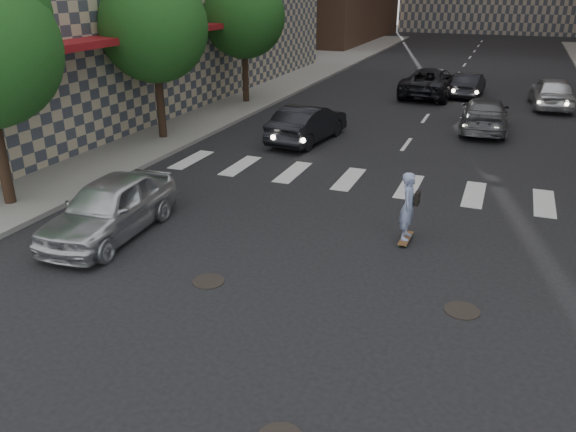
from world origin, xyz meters
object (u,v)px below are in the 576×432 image
traffic_car_b (484,115)px  traffic_car_c (432,82)px  tree_c (246,12)px  traffic_car_e (469,85)px  tree_b (156,22)px  traffic_car_d (552,92)px  skateboarder (409,206)px  traffic_car_a (308,123)px  silver_sedan (110,207)px

traffic_car_b → traffic_car_c: bearing=-68.2°
tree_c → traffic_car_e: size_ratio=1.66×
tree_b → traffic_car_e: size_ratio=1.66×
tree_c → tree_b: bearing=-90.0°
tree_b → traffic_car_d: bearing=40.2°
traffic_car_c → traffic_car_b: bearing=119.4°
skateboarder → tree_b: bearing=152.0°
traffic_car_a → silver_sedan: bearing=88.4°
silver_sedan → traffic_car_d: bearing=59.1°
skateboarder → traffic_car_e: skateboarder is taller
skateboarder → traffic_car_c: size_ratio=0.32×
traffic_car_d → traffic_car_e: 4.55m
traffic_car_e → traffic_car_c: bearing=24.2°
silver_sedan → traffic_car_b: bearing=58.0°
traffic_car_c → traffic_car_d: bearing=176.7°
traffic_car_b → traffic_car_d: size_ratio=1.04×
tree_c → traffic_car_c: size_ratio=1.15×
silver_sedan → traffic_car_c: (4.91, 22.27, 0.04)m
traffic_car_c → traffic_car_d: (6.22, -0.91, 0.01)m
traffic_car_d → traffic_car_b: bearing=61.4°
tree_b → traffic_car_d: tree_b is taller
skateboarder → traffic_car_b: bearing=86.8°
tree_b → traffic_car_c: size_ratio=1.15×
tree_c → traffic_car_a: bearing=-47.8°
silver_sedan → tree_b: bearing=111.2°
tree_b → traffic_car_c: 16.70m
tree_c → traffic_car_d: tree_c is taller
silver_sedan → tree_c: bearing=100.0°
skateboarder → traffic_car_e: (-0.28, 20.63, -0.30)m
silver_sedan → traffic_car_b: 17.11m
skateboarder → traffic_car_b: (1.05, 12.65, -0.24)m
traffic_car_a → traffic_car_e: traffic_car_a is taller
skateboarder → traffic_car_c: skateboarder is taller
traffic_car_d → traffic_car_e: traffic_car_d is taller
tree_b → silver_sedan: 10.26m
skateboarder → traffic_car_d: size_ratio=0.39×
traffic_car_d → traffic_car_e: size_ratio=1.19×
traffic_car_e → silver_sedan: bearing=77.8°
silver_sedan → traffic_car_d: 24.09m
tree_c → traffic_car_a: size_ratio=1.46×
traffic_car_a → tree_b: bearing=25.7°
tree_b → traffic_car_b: tree_b is taller
traffic_car_d → skateboarder: bearing=74.3°
tree_b → traffic_car_a: (5.57, 1.86, -3.90)m
traffic_car_a → traffic_car_d: traffic_car_d is taller
traffic_car_c → traffic_car_e: size_ratio=1.44×
tree_c → traffic_car_a: tree_c is taller
tree_b → traffic_car_e: (10.82, 14.34, -3.99)m
tree_b → tree_c: (0.00, 8.00, 0.00)m
traffic_car_a → traffic_car_b: (6.58, 4.50, -0.03)m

